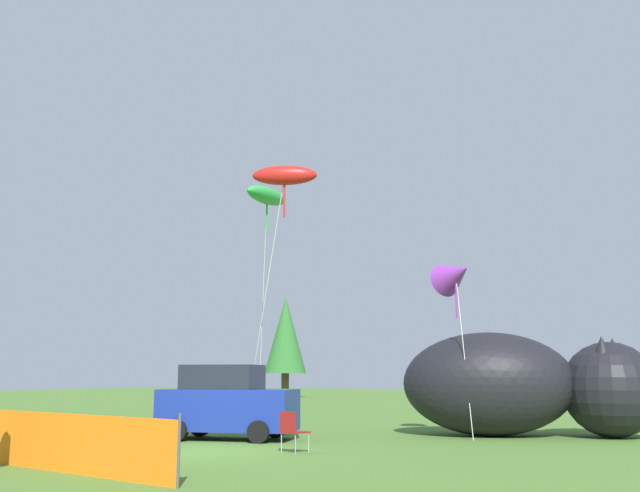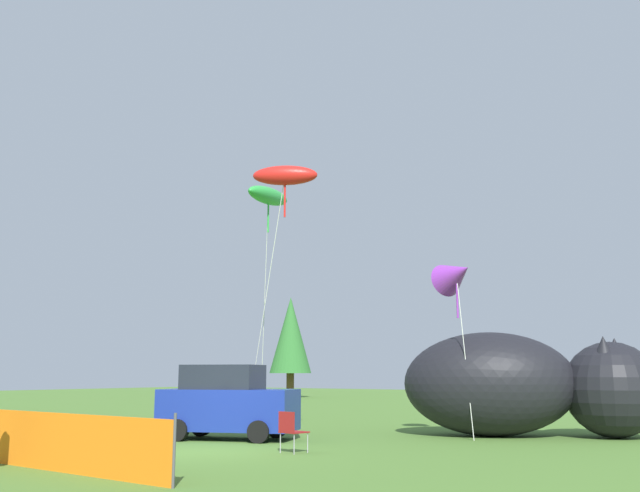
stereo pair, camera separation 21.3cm
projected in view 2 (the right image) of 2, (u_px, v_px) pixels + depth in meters
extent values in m
plane|color=#4C752D|center=(203.00, 451.00, 17.25)|extent=(120.00, 120.00, 0.00)
cube|color=navy|center=(229.00, 410.00, 20.38)|extent=(4.17, 2.99, 1.15)
cube|color=#1E232D|center=(223.00, 377.00, 20.58)|extent=(2.53, 2.23, 0.69)
cylinder|color=black|center=(277.00, 427.00, 20.82)|extent=(0.65, 0.44, 0.60)
cylinder|color=black|center=(259.00, 432.00, 19.21)|extent=(0.65, 0.44, 0.60)
cylinder|color=black|center=(201.00, 426.00, 21.36)|extent=(0.65, 0.44, 0.60)
cylinder|color=black|center=(178.00, 430.00, 19.75)|extent=(0.65, 0.44, 0.60)
cube|color=maroon|center=(294.00, 432.00, 16.93)|extent=(0.61, 0.61, 0.03)
cube|color=maroon|center=(287.00, 422.00, 16.78)|extent=(0.51, 0.10, 0.48)
cylinder|color=#A5A5AD|center=(294.00, 441.00, 17.20)|extent=(0.02, 0.02, 0.48)
cylinder|color=#A5A5AD|center=(308.00, 442.00, 16.90)|extent=(0.02, 0.02, 0.48)
cylinder|color=#A5A5AD|center=(280.00, 443.00, 16.87)|extent=(0.02, 0.02, 0.48)
cylinder|color=#A5A5AD|center=(294.00, 444.00, 16.57)|extent=(0.02, 0.02, 0.48)
ellipsoid|color=black|center=(490.00, 384.00, 21.47)|extent=(5.95, 4.96, 3.09)
ellipsoid|color=white|center=(491.00, 407.00, 21.35)|extent=(3.95, 3.48, 1.39)
sphere|color=black|center=(612.00, 389.00, 20.84)|extent=(2.78, 2.78, 2.78)
cone|color=black|center=(615.00, 352.00, 21.60)|extent=(0.78, 0.78, 0.83)
cone|color=black|center=(604.00, 350.00, 20.47)|extent=(0.78, 0.78, 0.83)
cube|color=orange|center=(40.00, 440.00, 14.14)|extent=(7.93, 0.40, 1.10)
cylinder|color=#4C4C51|center=(174.00, 450.00, 11.77)|extent=(0.05, 0.05, 1.21)
cylinder|color=silver|center=(264.00, 312.00, 25.41)|extent=(1.59, 1.63, 8.00)
ellipsoid|color=green|center=(268.00, 196.00, 25.03)|extent=(1.40, 3.22, 0.95)
cylinder|color=green|center=(268.00, 215.00, 24.90)|extent=(0.06, 0.06, 1.20)
cylinder|color=silver|center=(465.00, 355.00, 20.50)|extent=(0.50, 0.27, 4.76)
cone|color=purple|center=(456.00, 274.00, 21.15)|extent=(1.67, 1.54, 1.25)
cylinder|color=purple|center=(457.00, 298.00, 21.03)|extent=(0.06, 0.06, 1.20)
cylinder|color=silver|center=(265.00, 306.00, 22.06)|extent=(2.32, 1.05, 7.81)
ellipsoid|color=red|center=(285.00, 175.00, 21.69)|extent=(2.10, 1.59, 0.77)
cylinder|color=red|center=(285.00, 198.00, 21.57)|extent=(0.06, 0.06, 1.20)
cylinder|color=brown|center=(290.00, 385.00, 55.01)|extent=(0.59, 0.59, 1.85)
cone|color=#2D6B2D|center=(291.00, 335.00, 55.69)|extent=(3.25, 3.25, 5.91)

